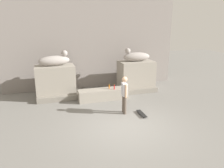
% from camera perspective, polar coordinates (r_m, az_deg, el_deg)
% --- Properties ---
extents(ground_plane, '(40.00, 40.00, 0.00)m').
position_cam_1_polar(ground_plane, '(8.56, 3.30, -11.18)').
color(ground_plane, slate).
extents(facade_wall, '(10.51, 0.60, 5.91)m').
position_cam_1_polar(facade_wall, '(13.42, -5.48, 11.82)').
color(facade_wall, gray).
rests_on(facade_wall, ground_plane).
extents(pedestal_left, '(2.01, 1.23, 1.72)m').
position_cam_1_polar(pedestal_left, '(11.92, -14.59, 0.63)').
color(pedestal_left, gray).
rests_on(pedestal_left, ground_plane).
extents(pedestal_right, '(2.01, 1.23, 1.72)m').
position_cam_1_polar(pedestal_right, '(12.92, 6.33, 2.22)').
color(pedestal_right, gray).
rests_on(pedestal_right, ground_plane).
extents(statue_reclining_left, '(1.65, 0.74, 0.78)m').
position_cam_1_polar(statue_reclining_left, '(11.69, -14.81, 6.06)').
color(statue_reclining_left, '#9E9690').
rests_on(statue_reclining_left, pedestal_left).
extents(statue_reclining_right, '(1.61, 0.60, 0.78)m').
position_cam_1_polar(statue_reclining_right, '(12.68, 6.33, 7.23)').
color(statue_reclining_right, '#9E9690').
rests_on(statue_reclining_right, pedestal_right).
extents(ledge_block, '(2.59, 0.71, 0.56)m').
position_cam_1_polar(ledge_block, '(11.31, -2.32, -2.75)').
color(ledge_block, gray).
rests_on(ledge_block, ground_plane).
extents(skater, '(0.23, 0.54, 1.67)m').
position_cam_1_polar(skater, '(9.44, 3.29, -2.48)').
color(skater, brown).
rests_on(skater, ground_plane).
extents(skateboard, '(0.22, 0.80, 0.08)m').
position_cam_1_polar(skateboard, '(9.63, 7.79, -7.70)').
color(skateboard, black).
rests_on(skateboard, ground_plane).
extents(bottle_red, '(0.06, 0.06, 0.28)m').
position_cam_1_polar(bottle_red, '(11.17, 0.60, -0.86)').
color(bottle_red, red).
rests_on(bottle_red, ledge_block).
extents(bottle_orange, '(0.06, 0.06, 0.26)m').
position_cam_1_polar(bottle_orange, '(11.30, -0.75, -0.71)').
color(bottle_orange, orange).
rests_on(bottle_orange, ledge_block).
extents(stair_step, '(6.64, 0.50, 0.27)m').
position_cam_1_polar(stair_step, '(11.82, -2.94, -2.67)').
color(stair_step, gray).
rests_on(stair_step, ground_plane).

